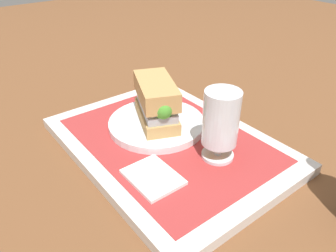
# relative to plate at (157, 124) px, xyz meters

# --- Properties ---
(ground_plane) EXTENTS (3.00, 3.00, 0.00)m
(ground_plane) POSITION_rel_plate_xyz_m (0.05, -0.01, -0.03)
(ground_plane) COLOR brown
(tray) EXTENTS (0.44, 0.32, 0.02)m
(tray) POSITION_rel_plate_xyz_m (0.05, -0.01, -0.02)
(tray) COLOR silver
(tray) RESTS_ON ground_plane
(placemat) EXTENTS (0.38, 0.27, 0.00)m
(placemat) POSITION_rel_plate_xyz_m (0.05, -0.01, -0.01)
(placemat) COLOR #9E2D2D
(placemat) RESTS_ON tray
(plate) EXTENTS (0.19, 0.19, 0.01)m
(plate) POSITION_rel_plate_xyz_m (0.00, 0.00, 0.00)
(plate) COLOR white
(plate) RESTS_ON placemat
(sandwich) EXTENTS (0.14, 0.11, 0.08)m
(sandwich) POSITION_rel_plate_xyz_m (0.00, -0.00, 0.05)
(sandwich) COLOR tan
(sandwich) RESTS_ON plate
(beer_glass) EXTENTS (0.06, 0.06, 0.12)m
(beer_glass) POSITION_rel_plate_xyz_m (0.14, 0.03, 0.06)
(beer_glass) COLOR silver
(beer_glass) RESTS_ON placemat
(napkin_folded) EXTENTS (0.09, 0.07, 0.01)m
(napkin_folded) POSITION_rel_plate_xyz_m (0.12, -0.10, -0.00)
(napkin_folded) COLOR white
(napkin_folded) RESTS_ON placemat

